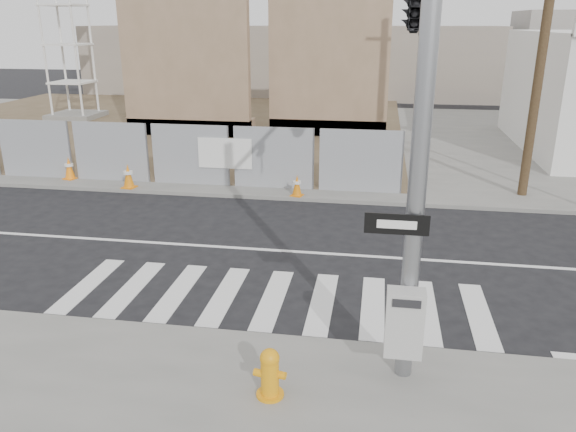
% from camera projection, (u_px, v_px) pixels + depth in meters
% --- Properties ---
extents(ground, '(100.00, 100.00, 0.00)m').
position_uv_depth(ground, '(292.00, 252.00, 13.63)').
color(ground, black).
rests_on(ground, ground).
extents(sidewalk_far, '(50.00, 20.00, 0.12)m').
position_uv_depth(sidewalk_far, '(338.00, 138.00, 26.66)').
color(sidewalk_far, slate).
rests_on(sidewalk_far, ground).
extents(signal_pole, '(0.96, 5.87, 7.00)m').
position_uv_depth(signal_pole, '(416.00, 52.00, 9.78)').
color(signal_pole, gray).
rests_on(signal_pole, sidewalk_near).
extents(chain_link_fence, '(24.60, 0.04, 2.00)m').
position_uv_depth(chain_link_fence, '(30.00, 149.00, 19.45)').
color(chain_link_fence, gray).
rests_on(chain_link_fence, sidewalk_far).
extents(concrete_wall_left, '(6.00, 1.30, 8.00)m').
position_uv_depth(concrete_wall_left, '(186.00, 66.00, 25.79)').
color(concrete_wall_left, '#7B6349').
rests_on(concrete_wall_left, sidewalk_far).
extents(concrete_wall_right, '(5.50, 1.30, 8.00)m').
position_uv_depth(concrete_wall_right, '(329.00, 66.00, 25.73)').
color(concrete_wall_right, '#7B6349').
rests_on(concrete_wall_right, sidewalk_far).
extents(utility_pole_right, '(1.60, 0.28, 10.00)m').
position_uv_depth(utility_pole_right, '(546.00, 25.00, 16.06)').
color(utility_pole_right, '#453620').
rests_on(utility_pole_right, sidewalk_far).
extents(fire_hydrant, '(0.49, 0.49, 0.77)m').
position_uv_depth(fire_hydrant, '(270.00, 373.00, 8.07)').
color(fire_hydrant, orange).
rests_on(fire_hydrant, sidewalk_near).
extents(traffic_cone_b, '(0.48, 0.48, 0.77)m').
position_uv_depth(traffic_cone_b, '(69.00, 168.00, 19.38)').
color(traffic_cone_b, orange).
rests_on(traffic_cone_b, sidewalk_far).
extents(traffic_cone_c, '(0.47, 0.47, 0.79)m').
position_uv_depth(traffic_cone_c, '(128.00, 176.00, 18.33)').
color(traffic_cone_c, orange).
rests_on(traffic_cone_c, sidewalk_far).
extents(traffic_cone_d, '(0.43, 0.43, 0.67)m').
position_uv_depth(traffic_cone_d, '(297.00, 186.00, 17.50)').
color(traffic_cone_d, orange).
rests_on(traffic_cone_d, sidewalk_far).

